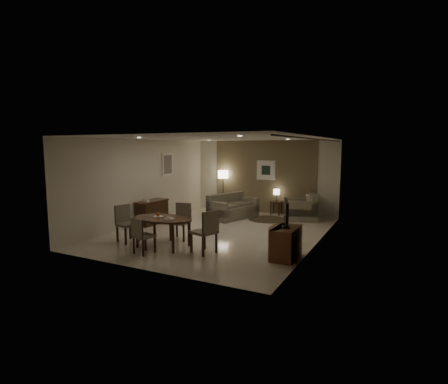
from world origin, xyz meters
The scene contains 31 objects.
room_shell centered at (0.00, 0.40, 1.35)m, with size 5.50×7.00×2.70m.
taupe_accent centered at (0.00, 3.48, 1.35)m, with size 3.96×0.03×2.70m, color brown.
curtain_wall centered at (2.68, 0.00, 1.32)m, with size 0.08×6.70×2.58m, color beige, non-canonical shape.
curtain_rod centered at (2.68, 0.00, 2.64)m, with size 0.03×0.03×6.80m, color black.
art_back_frame centered at (0.10, 3.46, 1.60)m, with size 0.72×0.03×0.72m, color silver.
art_back_canvas centered at (0.10, 3.44, 1.60)m, with size 0.34×0.01×0.34m, color black.
art_left_frame centered at (-2.72, 1.20, 1.85)m, with size 0.03×0.60×0.80m, color silver.
art_left_canvas centered at (-2.71, 1.20, 1.85)m, with size 0.01×0.46×0.64m, color gray.
downlight_nl centered at (-1.40, -1.80, 2.69)m, with size 0.10×0.10×0.01m, color white.
downlight_nr centered at (1.40, -1.80, 2.69)m, with size 0.10×0.10×0.01m, color white.
downlight_fl centered at (-1.40, 1.80, 2.69)m, with size 0.10×0.10×0.01m, color white.
downlight_fr centered at (1.40, 1.80, 2.69)m, with size 0.10×0.10×0.01m, color white.
console_desk centered at (-2.49, 0.00, 0.38)m, with size 0.48×1.20×0.75m, color #452916, non-canonical shape.
telephone centered at (-2.49, -0.30, 0.80)m, with size 0.20×0.14×0.09m, color white, non-canonical shape.
tv_cabinet centered at (2.40, -1.50, 0.35)m, with size 0.48×0.90×0.70m, color brown, non-canonical shape.
flat_tv centered at (2.38, -1.50, 1.02)m, with size 0.06×0.88×0.60m, color black, non-canonical shape.
dining_table centered at (-0.57, -1.99, 0.36)m, with size 1.55×0.97×0.73m, color #452916, non-canonical shape.
chair_near centered at (-0.63, -2.63, 0.42)m, with size 0.41×0.41×0.84m, color #7A725D, non-canonical shape.
chair_far centered at (-0.59, -1.22, 0.48)m, with size 0.46×0.46×0.95m, color #7A725D, non-canonical shape.
chair_left centered at (-1.66, -2.04, 0.48)m, with size 0.46×0.46×0.95m, color #7A725D, non-canonical shape.
chair_right centered at (0.57, -1.97, 0.51)m, with size 0.50×0.50×1.02m, color #7A725D, non-canonical shape.
plate_a centered at (-0.75, -1.94, 0.74)m, with size 0.26×0.26×0.02m, color white.
plate_b centered at (-0.35, -2.04, 0.74)m, with size 0.26×0.26×0.02m, color white.
fruit_apple centered at (-0.75, -1.94, 0.79)m, with size 0.09×0.09×0.09m, color #C15D16.
napkin centered at (-0.35, -2.04, 0.76)m, with size 0.12×0.08×0.03m, color white.
round_rug centered at (0.59, 2.30, 0.01)m, with size 1.29×1.29×0.01m, color #453826.
sofa centered at (-0.56, 2.01, 0.42)m, with size 0.89×1.77×0.84m, color #7A725D, non-canonical shape.
armchair centered at (1.64, 2.80, 0.44)m, with size 0.99×0.94×0.88m, color #7A725D, non-canonical shape.
side_table centered at (0.59, 3.25, 0.25)m, with size 0.39×0.39×0.49m, color #321D10, non-canonical shape.
table_lamp centered at (0.59, 3.25, 0.74)m, with size 0.22×0.22×0.50m, color #FFEAC1, non-canonical shape.
floor_lamp centered at (-1.59, 3.25, 0.78)m, with size 0.39×0.39×1.55m, color #FFE5B7, non-canonical shape.
Camera 1 is at (4.56, -8.79, 2.44)m, focal length 28.00 mm.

